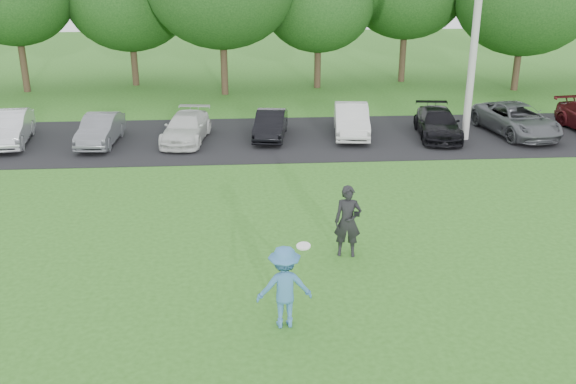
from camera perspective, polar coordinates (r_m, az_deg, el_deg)
name	(u,v)px	position (r m, az deg, el deg)	size (l,w,h in m)	color
ground	(300,309)	(13.67, 1.06, -10.32)	(100.00, 100.00, 0.00)	#30651D
parking_lot	(271,138)	(25.67, -1.52, 4.80)	(32.00, 6.50, 0.03)	black
utility_pole	(478,2)	(25.58, 16.57, 15.88)	(0.28, 0.28, 10.52)	#ADACA7
frisbee_player	(284,287)	(12.71, -0.32, -8.43)	(1.15, 0.72, 1.88)	teal
camera_bystander	(348,221)	(15.59, 5.34, -2.62)	(0.71, 0.53, 1.80)	black
parked_cars	(296,124)	(25.42, 0.73, 6.04)	(28.75, 4.66, 1.24)	black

